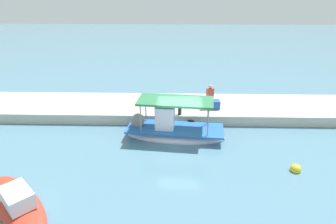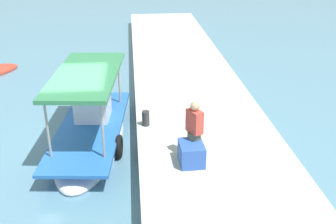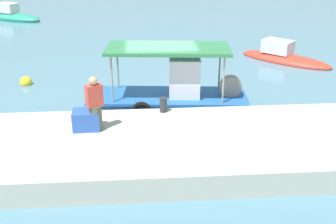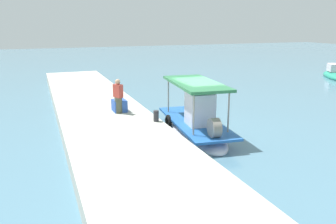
% 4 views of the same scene
% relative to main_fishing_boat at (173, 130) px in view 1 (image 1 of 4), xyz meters
% --- Properties ---
extents(ground_plane, '(120.00, 120.00, 0.00)m').
position_rel_main_fishing_boat_xyz_m(ground_plane, '(-0.34, 0.67, -0.44)').
color(ground_plane, slate).
extents(dock_quay, '(36.00, 4.38, 0.70)m').
position_rel_main_fishing_boat_xyz_m(dock_quay, '(-0.34, -3.67, -0.09)').
color(dock_quay, beige).
rests_on(dock_quay, ground_plane).
extents(main_fishing_boat, '(6.24, 2.58, 2.77)m').
position_rel_main_fishing_boat_xyz_m(main_fishing_boat, '(0.00, 0.00, 0.00)').
color(main_fishing_boat, silver).
rests_on(main_fishing_boat, ground_plane).
extents(fisherman_near_bollard, '(0.54, 0.50, 1.68)m').
position_rel_main_fishing_boat_xyz_m(fisherman_near_bollard, '(-2.49, -3.01, 1.01)').
color(fisherman_near_bollard, '#505442').
rests_on(fisherman_near_bollard, dock_quay).
extents(mooring_bollard, '(0.24, 0.24, 0.49)m').
position_rel_main_fishing_boat_xyz_m(mooring_bollard, '(-0.40, -1.78, 0.50)').
color(mooring_bollard, '#2D2D33').
rests_on(mooring_bollard, dock_quay).
extents(cargo_crate, '(0.82, 0.67, 0.58)m').
position_rel_main_fishing_boat_xyz_m(cargo_crate, '(-2.78, -2.90, 0.54)').
color(cargo_crate, '#2D55B0').
rests_on(cargo_crate, dock_quay).
extents(marker_buoy, '(0.53, 0.53, 0.53)m').
position_rel_main_fishing_boat_xyz_m(marker_buoy, '(-6.14, 3.43, -0.34)').
color(marker_buoy, yellow).
rests_on(marker_buoy, ground_plane).
extents(moored_boat_mid, '(4.66, 4.60, 1.29)m').
position_rel_main_fishing_boat_xyz_m(moored_boat_mid, '(6.50, 6.25, -0.28)').
color(moored_boat_mid, red).
rests_on(moored_boat_mid, ground_plane).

